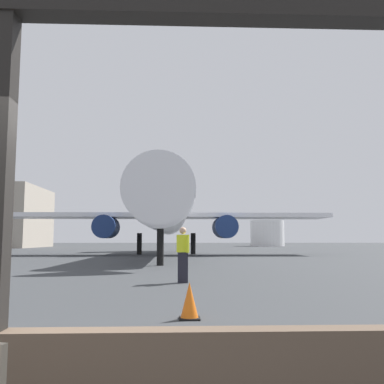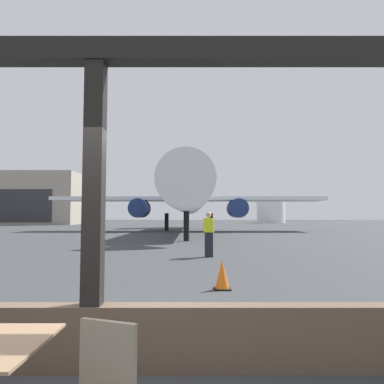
% 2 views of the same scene
% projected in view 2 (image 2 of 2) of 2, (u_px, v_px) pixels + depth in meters
% --- Properties ---
extents(ground_plane, '(220.00, 220.00, 0.00)m').
position_uv_depth(ground_plane, '(184.00, 229.00, 43.57)').
color(ground_plane, '#383A3D').
extents(window_frame, '(8.15, 0.24, 3.47)m').
position_uv_depth(window_frame, '(94.00, 250.00, 3.74)').
color(window_frame, brown).
rests_on(window_frame, ground).
extents(airplane, '(28.05, 33.13, 10.45)m').
position_uv_depth(airplane, '(189.00, 195.00, 35.81)').
color(airplane, silver).
rests_on(airplane, ground).
extents(ground_crew_worker, '(0.40, 0.47, 1.74)m').
position_uv_depth(ground_crew_worker, '(210.00, 233.00, 13.86)').
color(ground_crew_worker, black).
rests_on(ground_crew_worker, ground).
extents(traffic_cone, '(0.36, 0.36, 0.62)m').
position_uv_depth(traffic_cone, '(223.00, 276.00, 7.71)').
color(traffic_cone, orange).
rests_on(traffic_cone, ground).
extents(distant_hangar, '(22.20, 16.05, 9.86)m').
position_uv_depth(distant_hangar, '(30.00, 199.00, 72.16)').
color(distant_hangar, '#9E9384').
rests_on(distant_hangar, ground).
extents(fuel_storage_tank, '(6.46, 6.46, 4.93)m').
position_uv_depth(fuel_storage_tank, '(272.00, 212.00, 82.98)').
color(fuel_storage_tank, white).
rests_on(fuel_storage_tank, ground).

